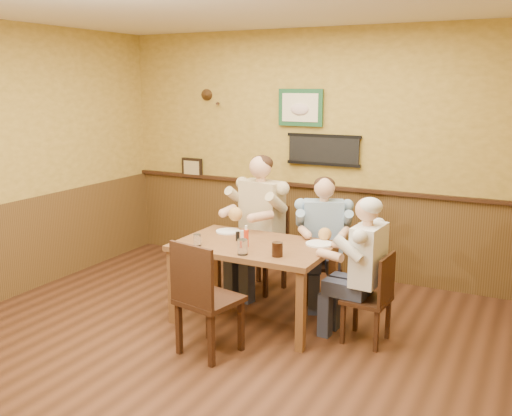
{
  "coord_description": "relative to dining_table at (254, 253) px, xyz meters",
  "views": [
    {
      "loc": [
        2.37,
        -3.65,
        2.19
      ],
      "look_at": [
        0.09,
        0.78,
        1.1
      ],
      "focal_mm": 40.0,
      "sensor_mm": 36.0,
      "label": 1
    }
  ],
  "objects": [
    {
      "name": "room",
      "position": [
        0.09,
        -0.66,
        1.03
      ],
      "size": [
        5.02,
        5.03,
        2.81
      ],
      "color": "#361D10",
      "rests_on": "ground"
    },
    {
      "name": "dining_table",
      "position": [
        0.0,
        0.0,
        0.0
      ],
      "size": [
        1.4,
        0.9,
        0.75
      ],
      "color": "brown",
      "rests_on": "ground"
    },
    {
      "name": "chair_back_left",
      "position": [
        -0.3,
        0.77,
        -0.2
      ],
      "size": [
        0.49,
        0.49,
        0.92
      ],
      "primitive_type": null,
      "rotation": [
        0.0,
        0.0,
        -0.17
      ],
      "color": "#371F11",
      "rests_on": "ground"
    },
    {
      "name": "chair_back_right",
      "position": [
        0.4,
        0.76,
        -0.25
      ],
      "size": [
        0.49,
        0.49,
        0.81
      ],
      "primitive_type": null,
      "rotation": [
        0.0,
        0.0,
        0.39
      ],
      "color": "#371F11",
      "rests_on": "ground"
    },
    {
      "name": "chair_right_end",
      "position": [
        1.07,
        0.04,
        -0.26
      ],
      "size": [
        0.39,
        0.39,
        0.8
      ],
      "primitive_type": null,
      "rotation": [
        0.0,
        0.0,
        -1.64
      ],
      "color": "#371F11",
      "rests_on": "ground"
    },
    {
      "name": "chair_near_side",
      "position": [
        -0.02,
        -0.75,
        -0.17
      ],
      "size": [
        0.53,
        0.53,
        0.97
      ],
      "primitive_type": null,
      "rotation": [
        0.0,
        0.0,
        2.94
      ],
      "color": "#371F11",
      "rests_on": "ground"
    },
    {
      "name": "diner_tan_shirt",
      "position": [
        -0.3,
        0.77,
        -0.0
      ],
      "size": [
        0.7,
        0.7,
        1.31
      ],
      "primitive_type": null,
      "rotation": [
        0.0,
        0.0,
        -0.17
      ],
      "color": "beige",
      "rests_on": "ground"
    },
    {
      "name": "diner_blue_polo",
      "position": [
        0.4,
        0.76,
        -0.08
      ],
      "size": [
        0.7,
        0.7,
        1.16
      ],
      "primitive_type": null,
      "rotation": [
        0.0,
        0.0,
        0.39
      ],
      "color": "#7C9BBA",
      "rests_on": "ground"
    },
    {
      "name": "diner_white_elder",
      "position": [
        1.07,
        0.04,
        -0.09
      ],
      "size": [
        0.56,
        0.56,
        1.14
      ],
      "primitive_type": null,
      "rotation": [
        0.0,
        0.0,
        -1.64
      ],
      "color": "silver",
      "rests_on": "ground"
    },
    {
      "name": "water_glass_left",
      "position": [
        -0.42,
        -0.3,
        0.15
      ],
      "size": [
        0.08,
        0.08,
        0.11
      ],
      "primitive_type": "cylinder",
      "rotation": [
        0.0,
        0.0,
        0.2
      ],
      "color": "white",
      "rests_on": "dining_table"
    },
    {
      "name": "water_glass_mid",
      "position": [
        0.07,
        -0.35,
        0.16
      ],
      "size": [
        0.09,
        0.09,
        0.13
      ],
      "primitive_type": "cylinder",
      "rotation": [
        0.0,
        0.0,
        -0.01
      ],
      "color": "white",
      "rests_on": "dining_table"
    },
    {
      "name": "cola_tumbler",
      "position": [
        0.36,
        -0.26,
        0.15
      ],
      "size": [
        0.12,
        0.12,
        0.12
      ],
      "primitive_type": "cylinder",
      "rotation": [
        0.0,
        0.0,
        -0.33
      ],
      "color": "black",
      "rests_on": "dining_table"
    },
    {
      "name": "hot_sauce_bottle",
      "position": [
        -0.01,
        -0.12,
        0.18
      ],
      "size": [
        0.05,
        0.05,
        0.18
      ],
      "primitive_type": "cylinder",
      "rotation": [
        0.0,
        0.0,
        0.15
      ],
      "color": "red",
      "rests_on": "dining_table"
    },
    {
      "name": "salt_shaker",
      "position": [
        -0.18,
        0.1,
        0.13
      ],
      "size": [
        0.03,
        0.03,
        0.08
      ],
      "primitive_type": "cylinder",
      "rotation": [
        0.0,
        0.0,
        0.08
      ],
      "color": "white",
      "rests_on": "dining_table"
    },
    {
      "name": "pepper_shaker",
      "position": [
        -0.18,
        0.02,
        0.14
      ],
      "size": [
        0.05,
        0.05,
        0.09
      ],
      "primitive_type": "cylinder",
      "rotation": [
        0.0,
        0.0,
        0.34
      ],
      "color": "black",
      "rests_on": "dining_table"
    },
    {
      "name": "plate_far_left",
      "position": [
        -0.42,
        0.25,
        0.1
      ],
      "size": [
        0.32,
        0.32,
        0.02
      ],
      "primitive_type": "cylinder",
      "rotation": [
        0.0,
        0.0,
        -0.42
      ],
      "color": "silver",
      "rests_on": "dining_table"
    },
    {
      "name": "plate_far_right",
      "position": [
        0.55,
        0.24,
        0.1
      ],
      "size": [
        0.31,
        0.31,
        0.02
      ],
      "primitive_type": "cylinder",
      "rotation": [
        0.0,
        0.0,
        0.3
      ],
      "color": "white",
      "rests_on": "dining_table"
    }
  ]
}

